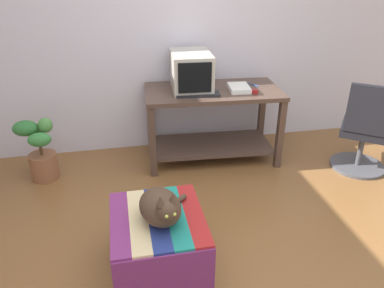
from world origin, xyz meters
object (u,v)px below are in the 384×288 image
tv_monitor (191,71)px  cat (161,207)px  office_chair (364,134)px  stapler (252,91)px  ottoman_with_blanket (159,244)px  keyboard (198,94)px  desk (212,112)px  book (239,88)px  potted_plant (40,152)px

tv_monitor → cat: tv_monitor is taller
office_chair → stapler: 1.13m
ottoman_with_blanket → stapler: 1.74m
keyboard → ottoman_with_blanket: keyboard is taller
desk → office_chair: size_ratio=1.50×
tv_monitor → office_chair: 1.73m
stapler → desk: bearing=106.6°
book → cat: 1.73m
tv_monitor → ottoman_with_blanket: (-0.52, -1.53, -0.69)m
book → desk: bearing=171.0°
desk → potted_plant: 1.66m
keyboard → office_chair: size_ratio=0.45×
cat → ottoman_with_blanket: bearing=105.3°
cat → office_chair: 2.25m
potted_plant → stapler: size_ratio=5.55×
keyboard → office_chair: bearing=-8.3°
keyboard → cat: bearing=-104.2°
ottoman_with_blanket → office_chair: (2.06, 0.92, 0.17)m
book → potted_plant: bearing=-172.6°
desk → book: size_ratio=5.05×
book → ottoman_with_blanket: book is taller
book → cat: book is taller
book → keyboard: bearing=-164.0°
tv_monitor → ottoman_with_blanket: bearing=-105.1°
book → ottoman_with_blanket: 1.78m
ottoman_with_blanket → office_chair: size_ratio=0.74×
ottoman_with_blanket → stapler: stapler is taller
book → potted_plant: size_ratio=0.43×
desk → potted_plant: (-1.64, -0.11, -0.22)m
keyboard → book: (0.42, 0.07, 0.01)m
desk → stapler: (0.33, -0.18, 0.25)m
keyboard → potted_plant: size_ratio=0.65×
desk → office_chair: bearing=-18.4°
tv_monitor → office_chair: (1.54, -0.61, -0.52)m
keyboard → ottoman_with_blanket: bearing=-105.7°
potted_plant → stapler: stapler is taller
cat → stapler: stapler is taller
keyboard → ottoman_with_blanket: size_ratio=0.61×
cat → book: bearing=44.6°
potted_plant → ottoman_with_blanket: bearing=-55.8°
book → office_chair: bearing=-17.3°
potted_plant → book: bearing=1.2°
ottoman_with_blanket → tv_monitor: bearing=71.2°
keyboard → cat: keyboard is taller
potted_plant → keyboard: bearing=-1.3°
book → stapler: (0.09, -0.11, -0.00)m
book → cat: bearing=-116.9°
potted_plant → office_chair: bearing=-8.4°
office_chair → tv_monitor: bearing=15.9°
potted_plant → office_chair: size_ratio=0.69×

